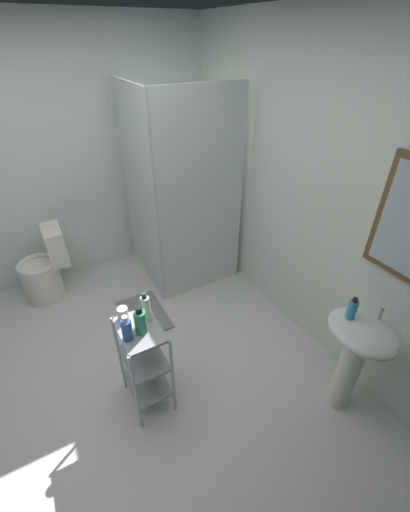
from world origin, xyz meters
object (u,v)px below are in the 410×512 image
(pedestal_sink, at_px, (356,350))
(toilet, at_px, (45,271))
(lotion_bottle_white, at_px, (146,308))
(shampoo_bottle_blue, at_px, (127,329))
(bath_mat, at_px, (144,314))
(shower_stall, at_px, (178,238))
(hand_soap_bottle, at_px, (352,309))
(body_wash_bottle_green, at_px, (140,322))
(rinse_cup, at_px, (123,314))
(storage_cart, at_px, (144,360))

(pedestal_sink, bearing_deg, toilet, -144.05)
(pedestal_sink, height_order, lotion_bottle_white, lotion_bottle_white)
(shampoo_bottle_blue, bearing_deg, lotion_bottle_white, 120.95)
(bath_mat, bearing_deg, shampoo_bottle_blue, -21.08)
(shower_stall, bearing_deg, hand_soap_bottle, 8.93)
(bath_mat, bearing_deg, shower_stall, 127.36)
(pedestal_sink, relative_size, body_wash_bottle_green, 3.93)
(toilet, xyz_separation_m, rinse_cup, (1.49, 0.41, 0.47))
(lotion_bottle_white, distance_m, bath_mat, 1.18)
(shampoo_bottle_blue, bearing_deg, shower_stall, 144.98)
(pedestal_sink, height_order, bath_mat, pedestal_sink)
(pedestal_sink, bearing_deg, bath_mat, -148.75)
(shower_stall, bearing_deg, body_wash_bottle_green, -32.59)
(toilet, distance_m, shampoo_bottle_blue, 1.79)
(shower_stall, relative_size, hand_soap_bottle, 12.70)
(hand_soap_bottle, distance_m, bath_mat, 1.95)
(shampoo_bottle_blue, xyz_separation_m, rinse_cup, (-0.18, 0.03, -0.03))
(shower_stall, bearing_deg, toilet, -102.09)
(pedestal_sink, bearing_deg, storage_cart, -120.17)
(shower_stall, xyz_separation_m, body_wash_bottle_green, (1.37, -0.88, 0.37))
(toilet, distance_m, rinse_cup, 1.62)
(toilet, bearing_deg, lotion_bottle_white, 19.11)
(body_wash_bottle_green, bearing_deg, rinse_cup, -158.51)
(shower_stall, xyz_separation_m, bath_mat, (0.47, -0.62, -0.45))
(hand_soap_bottle, xyz_separation_m, rinse_cup, (-0.75, -1.25, -0.09))
(storage_cart, relative_size, body_wash_bottle_green, 3.59)
(toilet, bearing_deg, shower_stall, 77.91)
(storage_cart, xyz_separation_m, rinse_cup, (-0.13, -0.06, 0.35))
(pedestal_sink, xyz_separation_m, rinse_cup, (-0.84, -1.28, 0.21))
(hand_soap_bottle, height_order, rinse_cup, hand_soap_bottle)
(bath_mat, bearing_deg, hand_soap_bottle, 31.94)
(bath_mat, bearing_deg, pedestal_sink, 31.25)
(toilet, xyz_separation_m, storage_cart, (1.63, 0.47, 0.12))
(toilet, bearing_deg, pedestal_sink, 35.95)
(toilet, relative_size, rinse_cup, 8.26)
(pedestal_sink, bearing_deg, shower_stall, -170.59)
(lotion_bottle_white, distance_m, rinse_cup, 0.17)
(pedestal_sink, bearing_deg, rinse_cup, -123.41)
(shampoo_bottle_blue, bearing_deg, pedestal_sink, 63.03)
(rinse_cup, bearing_deg, shower_stall, 141.94)
(pedestal_sink, relative_size, lotion_bottle_white, 3.56)
(shower_stall, distance_m, hand_soap_bottle, 2.02)
(pedestal_sink, xyz_separation_m, lotion_bottle_white, (-0.76, -1.15, 0.26))
(body_wash_bottle_green, distance_m, rinse_cup, 0.19)
(pedestal_sink, relative_size, hand_soap_bottle, 5.14)
(hand_soap_bottle, bearing_deg, pedestal_sink, 19.05)
(shampoo_bottle_blue, height_order, lotion_bottle_white, lotion_bottle_white)
(storage_cart, bearing_deg, hand_soap_bottle, 62.62)
(storage_cart, bearing_deg, rinse_cup, -156.08)
(lotion_bottle_white, bearing_deg, rinse_cup, -122.49)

